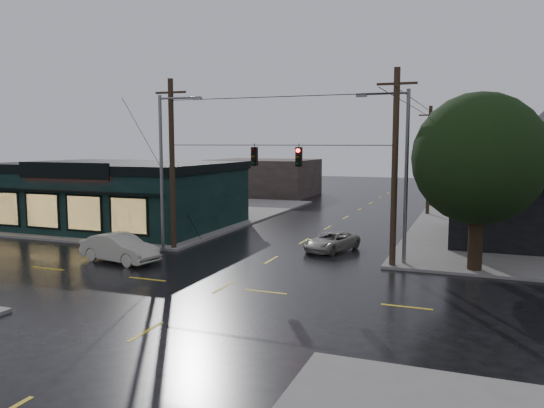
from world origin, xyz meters
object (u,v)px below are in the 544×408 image
at_px(utility_pole_nw, 174,250).
at_px(utility_pole_ne, 392,268).
at_px(sedan_cream, 120,248).
at_px(suv_silver, 331,242).
at_px(corner_tree, 479,159).

xyz_separation_m(utility_pole_nw, utility_pole_ne, (13.00, 0.00, 0.00)).
distance_m(sedan_cream, suv_silver, 12.18).
height_order(utility_pole_nw, suv_silver, utility_pole_nw).
bearing_deg(suv_silver, utility_pole_nw, -140.75).
height_order(corner_tree, sedan_cream, corner_tree).
bearing_deg(utility_pole_ne, utility_pole_nw, 180.00).
bearing_deg(corner_tree, suv_silver, 161.93).
xyz_separation_m(utility_pole_ne, suv_silver, (-4.04, 3.11, 0.56)).
relative_size(utility_pole_nw, sedan_cream, 2.18).
relative_size(corner_tree, suv_silver, 2.17).
distance_m(utility_pole_nw, suv_silver, 9.50).
height_order(utility_pole_nw, sedan_cream, utility_pole_nw).
distance_m(corner_tree, utility_pole_nw, 17.88).
bearing_deg(utility_pole_nw, utility_pole_ne, 0.00).
height_order(corner_tree, suv_silver, corner_tree).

